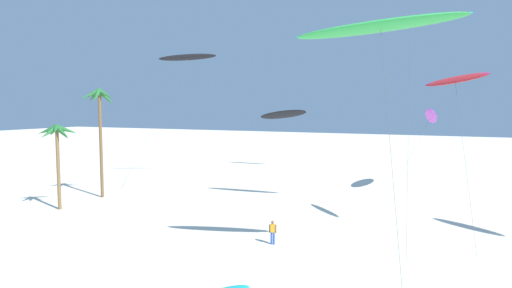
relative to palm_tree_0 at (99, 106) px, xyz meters
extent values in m
cylinder|color=brown|center=(0.03, 0.03, -3.88)|extent=(0.31, 0.31, 10.88)
cone|color=#23662D|center=(0.98, -0.06, 1.16)|extent=(2.16, 0.76, 1.32)
cone|color=#23662D|center=(0.40, 0.66, 0.83)|extent=(1.42, 1.89, 1.85)
cone|color=#23662D|center=(-0.53, 0.69, 0.99)|extent=(1.74, 1.92, 1.60)
cone|color=#23662D|center=(-0.84, 0.19, 1.03)|extent=(2.13, 0.93, 1.54)
cone|color=#23662D|center=(-0.48, -0.76, 1.13)|extent=(1.61, 2.08, 1.38)
cone|color=#23662D|center=(0.43, -0.76, 1.02)|extent=(1.43, 2.08, 1.56)
cylinder|color=brown|center=(0.46, -5.65, -5.59)|extent=(0.30, 0.30, 7.47)
cone|color=#23662D|center=(1.26, -5.79, -2.26)|extent=(1.95, 0.87, 1.31)
cone|color=#23662D|center=(0.86, -4.89, -2.16)|extent=(1.38, 1.95, 1.14)
cone|color=#23662D|center=(0.38, -4.96, -2.44)|extent=(0.75, 1.81, 1.60)
cone|color=#23662D|center=(-0.31, -5.38, -2.27)|extent=(1.96, 1.16, 1.33)
cone|color=#23662D|center=(-0.32, -6.01, -2.17)|extent=(1.97, 1.30, 1.15)
cone|color=#23662D|center=(0.43, -6.46, -2.29)|extent=(0.62, 1.89, 1.37)
cone|color=#23662D|center=(1.06, -6.31, -2.05)|extent=(1.70, 1.78, 0.94)
cylinder|color=#4C4C51|center=(29.87, -2.01, 0.24)|extent=(1.18, 9.60, 19.14)
ellipsoid|color=black|center=(9.03, 28.09, -1.20)|extent=(7.64, 1.56, 2.22)
ellipsoid|color=white|center=(9.03, 28.09, -1.17)|extent=(7.68, 0.66, 1.41)
cylinder|color=#4C4C51|center=(9.29, 23.33, -5.29)|extent=(0.53, 9.53, 8.07)
ellipsoid|color=red|center=(32.68, 0.21, 1.82)|extent=(4.76, 4.68, 1.23)
ellipsoid|color=purple|center=(32.68, 0.21, 1.85)|extent=(4.40, 4.26, 0.79)
cylinder|color=#4C4C51|center=(33.50, -1.89, -3.78)|extent=(1.66, 4.21, 11.09)
ellipsoid|color=green|center=(29.11, -9.81, 4.12)|extent=(8.81, 3.16, 1.61)
ellipsoid|color=#19B2B7|center=(29.11, -9.81, 4.16)|extent=(8.80, 2.28, 1.29)
cylinder|color=#4C4C51|center=(30.22, -12.72, -2.65)|extent=(2.24, 5.83, 13.35)
ellipsoid|color=purple|center=(30.37, 17.06, -1.06)|extent=(1.91, 7.55, 2.52)
ellipsoid|color=blue|center=(30.37, 17.06, -1.03)|extent=(1.05, 7.63, 1.91)
cylinder|color=#4C4C51|center=(28.69, 13.03, -5.24)|extent=(3.37, 8.08, 8.19)
ellipsoid|color=black|center=(2.26, 12.64, 6.09)|extent=(6.96, 3.54, 1.27)
ellipsoid|color=#19B2B7|center=(2.26, 12.64, 6.11)|extent=(6.93, 3.15, 0.75)
cylinder|color=#4C4C51|center=(0.60, 8.30, -1.65)|extent=(3.34, 8.70, 15.35)
cylinder|color=#284CA3|center=(21.95, -6.88, -8.91)|extent=(0.14, 0.14, 0.84)
cylinder|color=#284CA3|center=(21.79, -6.91, -8.91)|extent=(0.14, 0.14, 0.84)
cube|color=orange|center=(21.87, -6.89, -8.21)|extent=(0.34, 0.26, 0.55)
cylinder|color=brown|center=(22.08, -6.85, -8.25)|extent=(0.09, 0.09, 0.56)
cylinder|color=brown|center=(21.67, -6.94, -8.25)|extent=(0.09, 0.09, 0.56)
sphere|color=brown|center=(21.87, -6.89, -7.80)|extent=(0.21, 0.21, 0.21)
camera|label=1|loc=(32.85, -33.43, -0.07)|focal=30.53mm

